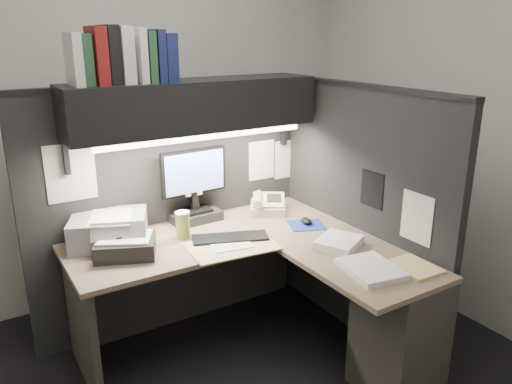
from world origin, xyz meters
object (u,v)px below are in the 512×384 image
(desk, at_px, (304,301))
(monitor, at_px, (195,193))
(keyboard, at_px, (230,238))
(overhead_shelf, at_px, (194,105))
(telephone, at_px, (268,205))
(printer, at_px, (109,229))
(notebook_stack, at_px, (126,246))
(coffee_cup, at_px, (183,226))

(desk, height_order, monitor, monitor)
(monitor, relative_size, keyboard, 1.07)
(overhead_shelf, bearing_deg, telephone, -4.37)
(printer, height_order, notebook_stack, printer)
(monitor, bearing_deg, desk, -73.20)
(telephone, relative_size, printer, 0.59)
(monitor, distance_m, notebook_stack, 0.63)
(telephone, distance_m, coffee_cup, 0.70)
(monitor, distance_m, coffee_cup, 0.31)
(overhead_shelf, height_order, notebook_stack, overhead_shelf)
(notebook_stack, bearing_deg, telephone, 8.96)
(keyboard, bearing_deg, coffee_cup, 163.02)
(printer, bearing_deg, telephone, 20.03)
(overhead_shelf, bearing_deg, coffee_cup, -138.52)
(keyboard, distance_m, notebook_stack, 0.61)
(keyboard, bearing_deg, telephone, 53.29)
(overhead_shelf, xyz_separation_m, coffee_cup, (-0.18, -0.16, -0.69))
(telephone, xyz_separation_m, notebook_stack, (-1.05, -0.17, -0.00))
(desk, height_order, coffee_cup, coffee_cup)
(desk, bearing_deg, overhead_shelf, 111.79)
(overhead_shelf, bearing_deg, desk, -68.21)
(desk, relative_size, keyboard, 3.76)
(telephone, bearing_deg, coffee_cup, -137.12)
(keyboard, distance_m, telephone, 0.55)
(overhead_shelf, bearing_deg, notebook_stack, -159.37)
(desk, relative_size, printer, 4.03)
(coffee_cup, bearing_deg, keyboard, -37.72)
(coffee_cup, height_order, printer, printer)
(coffee_cup, distance_m, printer, 0.43)
(telephone, distance_m, notebook_stack, 1.07)
(overhead_shelf, bearing_deg, monitor, 81.81)
(monitor, bearing_deg, printer, -177.24)
(desk, relative_size, overhead_shelf, 1.10)
(monitor, bearing_deg, telephone, -14.67)
(desk, xyz_separation_m, monitor, (-0.29, 0.82, 0.48))
(printer, bearing_deg, coffee_cup, -0.17)
(monitor, distance_m, telephone, 0.53)
(monitor, height_order, coffee_cup, monitor)
(desk, bearing_deg, monitor, 109.57)
(keyboard, height_order, coffee_cup, coffee_cup)
(keyboard, height_order, notebook_stack, notebook_stack)
(coffee_cup, xyz_separation_m, printer, (-0.40, 0.17, 0.01))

